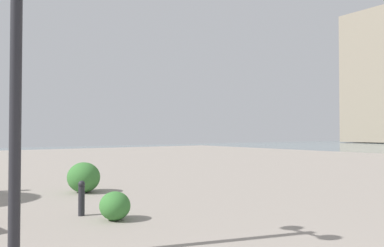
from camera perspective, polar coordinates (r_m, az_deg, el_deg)
name	(u,v)px	position (r m, az deg, el deg)	size (l,w,h in m)	color
lamppost	(16,42)	(5.20, -25.20, 11.18)	(0.98, 0.28, 4.06)	#232328
bollard_mid	(82,197)	(7.55, -16.47, -10.72)	(0.13, 0.13, 0.66)	#232328
shrub_low	(84,177)	(10.38, -16.17, -7.88)	(0.93, 0.84, 0.79)	#387533
shrub_round	(115,206)	(7.05, -11.66, -12.17)	(0.61, 0.55, 0.51)	#387533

